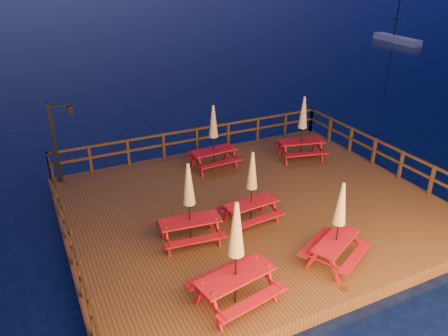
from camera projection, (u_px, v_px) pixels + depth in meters
The scene contains 12 objects.
ground at pixel (253, 214), 14.77m from camera, with size 500.00×500.00×0.00m, color black.
deck at pixel (253, 209), 14.68m from camera, with size 12.00×10.00×0.40m, color #4B2818.
deck_piles at pixel (252, 222), 14.90m from camera, with size 11.44×9.44×1.40m.
railing at pixel (229, 163), 15.71m from camera, with size 11.80×9.75×1.10m.
lamp_post at pixel (58, 135), 15.40m from camera, with size 0.85×0.18×3.00m.
sailboat at pixel (397, 39), 45.17m from camera, with size 1.62×6.23×9.15m.
picnic_table_0 at pixel (302, 127), 17.37m from camera, with size 2.13×1.89×2.62m.
picnic_table_1 at pixel (189, 203), 12.10m from camera, with size 1.91×1.63×2.50m.
picnic_table_2 at pixel (213, 136), 16.57m from camera, with size 1.88×1.59×2.56m.
picnic_table_3 at pixel (236, 253), 9.82m from camera, with size 2.17×1.90×2.74m.
picnic_table_4 at pixel (252, 187), 13.07m from camera, with size 1.77×1.50×2.38m.
picnic_table_5 at pixel (339, 223), 11.27m from camera, with size 2.13×2.00×2.41m.
Camera 1 is at (-6.37, -10.96, 7.81)m, focal length 35.00 mm.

